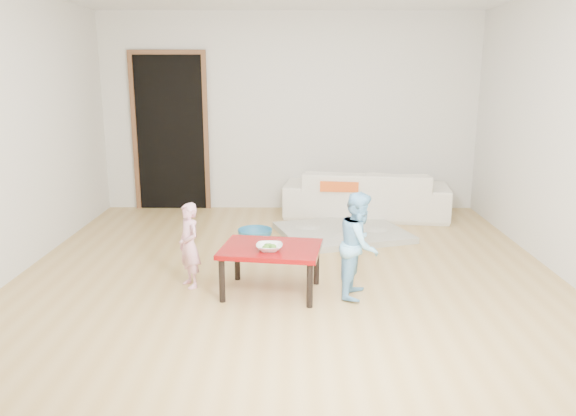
{
  "coord_description": "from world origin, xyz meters",
  "views": [
    {
      "loc": [
        0.04,
        -5.06,
        1.83
      ],
      "look_at": [
        0.0,
        -0.2,
        0.65
      ],
      "focal_mm": 35.0,
      "sensor_mm": 36.0,
      "label": 1
    }
  ],
  "objects_px": {
    "child_pink": "(189,245)",
    "sofa": "(366,193)",
    "red_table": "(271,270)",
    "bowl": "(269,247)",
    "basin": "(255,234)",
    "child_blue": "(359,245)"
  },
  "relations": [
    {
      "from": "child_blue",
      "to": "child_pink",
      "type": "bearing_deg",
      "value": 98.31
    },
    {
      "from": "child_blue",
      "to": "basin",
      "type": "bearing_deg",
      "value": 47.25
    },
    {
      "from": "basin",
      "to": "sofa",
      "type": "bearing_deg",
      "value": 38.38
    },
    {
      "from": "basin",
      "to": "red_table",
      "type": "bearing_deg",
      "value": -81.18
    },
    {
      "from": "child_pink",
      "to": "basin",
      "type": "bearing_deg",
      "value": 126.84
    },
    {
      "from": "red_table",
      "to": "basin",
      "type": "relative_size",
      "value": 2.12
    },
    {
      "from": "red_table",
      "to": "child_pink",
      "type": "distance_m",
      "value": 0.75
    },
    {
      "from": "red_table",
      "to": "child_blue",
      "type": "relative_size",
      "value": 0.92
    },
    {
      "from": "bowl",
      "to": "child_blue",
      "type": "relative_size",
      "value": 0.24
    },
    {
      "from": "child_pink",
      "to": "sofa",
      "type": "bearing_deg",
      "value": 108.96
    },
    {
      "from": "bowl",
      "to": "child_blue",
      "type": "height_order",
      "value": "child_blue"
    },
    {
      "from": "child_pink",
      "to": "child_blue",
      "type": "distance_m",
      "value": 1.46
    },
    {
      "from": "bowl",
      "to": "basin",
      "type": "height_order",
      "value": "bowl"
    },
    {
      "from": "child_blue",
      "to": "red_table",
      "type": "bearing_deg",
      "value": 102.2
    },
    {
      "from": "bowl",
      "to": "red_table",
      "type": "bearing_deg",
      "value": 84.68
    },
    {
      "from": "bowl",
      "to": "basin",
      "type": "xyz_separation_m",
      "value": [
        -0.23,
        1.65,
        -0.37
      ]
    },
    {
      "from": "red_table",
      "to": "basin",
      "type": "bearing_deg",
      "value": 98.82
    },
    {
      "from": "red_table",
      "to": "bowl",
      "type": "bearing_deg",
      "value": -95.32
    },
    {
      "from": "sofa",
      "to": "red_table",
      "type": "distance_m",
      "value": 2.86
    },
    {
      "from": "red_table",
      "to": "child_blue",
      "type": "distance_m",
      "value": 0.77
    },
    {
      "from": "child_pink",
      "to": "child_blue",
      "type": "bearing_deg",
      "value": 47.99
    },
    {
      "from": "child_blue",
      "to": "sofa",
      "type": "bearing_deg",
      "value": 7.4
    }
  ]
}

